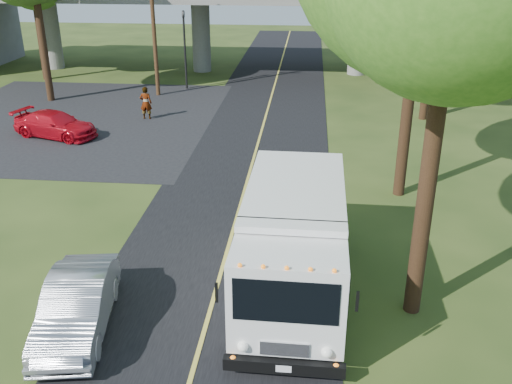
# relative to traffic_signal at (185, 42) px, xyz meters

# --- Properties ---
(ground) EXTENTS (120.00, 120.00, 0.00)m
(ground) POSITION_rel_traffic_signal_xyz_m (6.00, -26.00, -3.20)
(ground) COLOR #2A3D15
(ground) RESTS_ON ground
(road) EXTENTS (7.00, 90.00, 0.02)m
(road) POSITION_rel_traffic_signal_xyz_m (6.00, -16.00, -3.19)
(road) COLOR black
(road) RESTS_ON ground
(parking_lot) EXTENTS (16.00, 18.00, 0.01)m
(parking_lot) POSITION_rel_traffic_signal_xyz_m (-5.00, -8.00, -3.19)
(parking_lot) COLOR black
(parking_lot) RESTS_ON ground
(lane_line) EXTENTS (0.12, 90.00, 0.01)m
(lane_line) POSITION_rel_traffic_signal_xyz_m (6.00, -16.00, -3.17)
(lane_line) COLOR gold
(lane_line) RESTS_ON road
(overpass) EXTENTS (54.00, 10.00, 7.30)m
(overpass) POSITION_rel_traffic_signal_xyz_m (6.00, 6.00, 1.36)
(overpass) COLOR slate
(overpass) RESTS_ON ground
(traffic_signal) EXTENTS (0.18, 0.22, 5.20)m
(traffic_signal) POSITION_rel_traffic_signal_xyz_m (0.00, 0.00, 0.00)
(traffic_signal) COLOR black
(traffic_signal) RESTS_ON ground
(utility_pole) EXTENTS (1.60, 0.26, 9.00)m
(utility_pole) POSITION_rel_traffic_signal_xyz_m (-1.50, -2.00, 1.40)
(utility_pole) COLOR #472D19
(utility_pole) RESTS_ON ground
(step_van) EXTENTS (2.85, 7.48, 3.12)m
(step_van) POSITION_rel_traffic_signal_xyz_m (8.20, -24.53, -1.50)
(step_van) COLOR white
(step_van) RESTS_ON ground
(red_sedan) EXTENTS (4.84, 3.03, 1.31)m
(red_sedan) POSITION_rel_traffic_signal_xyz_m (-4.55, -11.17, -2.55)
(red_sedan) COLOR #B60B18
(red_sedan) RESTS_ON ground
(silver_sedan) EXTENTS (2.20, 4.54, 1.44)m
(silver_sedan) POSITION_rel_traffic_signal_xyz_m (2.75, -26.70, -2.48)
(silver_sedan) COLOR #969A9F
(silver_sedan) RESTS_ON ground
(pedestrian) EXTENTS (0.69, 0.46, 1.87)m
(pedestrian) POSITION_rel_traffic_signal_xyz_m (-0.75, -7.53, -2.27)
(pedestrian) COLOR gray
(pedestrian) RESTS_ON ground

